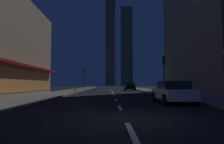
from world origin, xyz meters
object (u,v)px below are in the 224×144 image
object	(u,v)px
car_parked_near	(172,92)
traffic_light_near_right	(164,66)
street_lamp_right	(209,20)
fire_hydrant_far_left	(75,89)
car_parked_far	(130,87)
traffic_light_far_left	(84,74)

from	to	relation	value
car_parked_near	traffic_light_near_right	size ratio (longest dim) A/B	1.01
car_parked_near	street_lamp_right	xyz separation A→B (m)	(1.78, -1.53, 4.33)
fire_hydrant_far_left	traffic_light_near_right	size ratio (longest dim) A/B	0.16
traffic_light_near_right	street_lamp_right	size ratio (longest dim) A/B	0.64
car_parked_far	traffic_light_near_right	bearing A→B (deg)	-83.59
car_parked_near	street_lamp_right	size ratio (longest dim) A/B	0.64
car_parked_near	car_parked_far	distance (m)	25.46
traffic_light_far_left	car_parked_far	bearing A→B (deg)	-3.18
traffic_light_near_right	car_parked_near	bearing A→B (deg)	-102.53
traffic_light_far_left	street_lamp_right	xyz separation A→B (m)	(10.88, -27.50, 1.87)
car_parked_near	traffic_light_far_left	size ratio (longest dim) A/B	1.01
fire_hydrant_far_left	traffic_light_near_right	world-z (taller)	traffic_light_near_right
car_parked_far	street_lamp_right	xyz separation A→B (m)	(1.78, -26.99, 4.33)
street_lamp_right	fire_hydrant_far_left	bearing A→B (deg)	119.15
street_lamp_right	traffic_light_far_left	bearing A→B (deg)	111.58
car_parked_far	fire_hydrant_far_left	size ratio (longest dim) A/B	6.48
traffic_light_near_right	traffic_light_far_left	bearing A→B (deg)	122.28
traffic_light_far_left	street_lamp_right	world-z (taller)	street_lamp_right
car_parked_far	traffic_light_near_right	distance (m)	17.19
fire_hydrant_far_left	traffic_light_near_right	distance (m)	15.50
car_parked_far	traffic_light_far_left	world-z (taller)	traffic_light_far_left
car_parked_far	traffic_light_far_left	size ratio (longest dim) A/B	1.01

